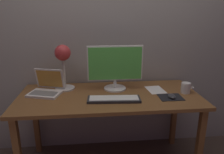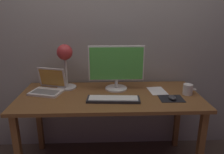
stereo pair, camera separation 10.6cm
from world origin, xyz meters
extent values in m
cube|color=#9E998E|center=(0.00, 0.40, 1.30)|extent=(4.80, 0.06, 2.60)
cube|color=brown|center=(0.00, 0.00, 0.72)|extent=(1.60, 0.70, 0.03)
cube|color=brown|center=(0.74, -0.29, 0.35)|extent=(0.05, 0.05, 0.71)
cube|color=brown|center=(-0.74, 0.29, 0.35)|extent=(0.05, 0.05, 0.71)
cube|color=brown|center=(0.74, 0.29, 0.35)|extent=(0.05, 0.05, 0.71)
cylinder|color=silver|center=(0.07, 0.14, 0.75)|extent=(0.21, 0.21, 0.01)
cylinder|color=silver|center=(0.07, 0.14, 0.79)|extent=(0.03, 0.03, 0.08)
cube|color=silver|center=(0.07, 0.14, 0.99)|extent=(0.51, 0.03, 0.32)
cube|color=#59C64C|center=(0.07, 0.12, 0.99)|extent=(0.49, 0.00, 0.30)
cube|color=#28282B|center=(0.03, -0.13, 0.75)|extent=(0.45, 0.17, 0.02)
cube|color=silver|center=(0.03, -0.13, 0.76)|extent=(0.41, 0.14, 0.01)
cube|color=silver|center=(-0.57, 0.05, 0.75)|extent=(0.32, 0.26, 0.02)
cube|color=slate|center=(-0.57, 0.04, 0.76)|extent=(0.25, 0.17, 0.00)
cube|color=silver|center=(-0.54, 0.17, 0.85)|extent=(0.27, 0.12, 0.19)
cube|color=gold|center=(-0.54, 0.17, 0.85)|extent=(0.24, 0.11, 0.16)
cylinder|color=beige|center=(-0.41, 0.19, 0.75)|extent=(0.18, 0.18, 0.01)
cylinder|color=silver|center=(-0.41, 0.19, 0.91)|extent=(0.02, 0.02, 0.31)
sphere|color=#BF3333|center=(-0.41, 0.19, 1.09)|extent=(0.15, 0.15, 0.15)
sphere|color=#FFEAB2|center=(-0.41, 0.18, 1.05)|extent=(0.05, 0.05, 0.05)
cube|color=black|center=(0.52, -0.11, 0.74)|extent=(0.20, 0.16, 0.00)
ellipsoid|color=#38383A|center=(0.52, -0.13, 0.76)|extent=(0.06, 0.10, 0.03)
cylinder|color=white|center=(0.69, -0.02, 0.79)|extent=(0.08, 0.08, 0.09)
torus|color=white|center=(0.75, -0.02, 0.79)|extent=(0.05, 0.05, 0.01)
cube|color=white|center=(0.45, 0.08, 0.74)|extent=(0.17, 0.22, 0.00)
camera|label=1|loc=(-0.15, -1.78, 1.46)|focal=34.70mm
camera|label=2|loc=(-0.04, -1.79, 1.46)|focal=34.70mm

